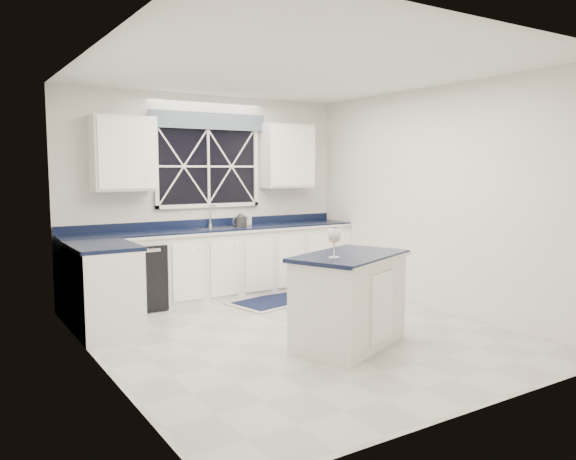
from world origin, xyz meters
TOP-DOWN VIEW (x-y plane):
  - ground at (0.00, 0.00)m, footprint 4.50×4.50m
  - back_wall at (0.00, 2.25)m, footprint 4.00×0.10m
  - base_cabinets at (-0.33, 1.78)m, footprint 3.99×1.60m
  - countertop at (0.00, 1.95)m, footprint 3.98×0.64m
  - dishwasher at (-1.10, 1.95)m, footprint 0.60×0.58m
  - window at (0.00, 2.20)m, footprint 1.65×0.09m
  - upper_cabinets at (0.00, 2.08)m, footprint 3.10×0.34m
  - faucet at (0.00, 2.14)m, footprint 0.05×0.20m
  - island at (0.20, -0.59)m, footprint 1.40×1.14m
  - rug at (0.54, 1.35)m, footprint 1.30×0.95m
  - kettle at (0.36, 1.97)m, footprint 0.26×0.18m
  - wine_glass at (-0.07, -0.70)m, footprint 0.12×0.12m
  - soap_bottle at (0.55, 2.15)m, footprint 0.11×0.11m

SIDE VIEW (x-z plane):
  - ground at x=0.00m, z-range 0.00..0.00m
  - rug at x=0.54m, z-range 0.00..0.02m
  - dishwasher at x=-1.10m, z-range 0.00..0.82m
  - base_cabinets at x=-0.33m, z-range 0.00..0.90m
  - island at x=0.20m, z-range 0.00..0.90m
  - countertop at x=0.00m, z-range 0.90..0.94m
  - kettle at x=0.36m, z-range 0.93..1.12m
  - soap_bottle at x=0.55m, z-range 0.94..1.15m
  - faucet at x=0.00m, z-range 0.95..1.25m
  - wine_glass at x=-0.07m, z-range 0.96..1.25m
  - back_wall at x=0.00m, z-range 0.00..2.70m
  - window at x=0.00m, z-range 1.20..2.46m
  - upper_cabinets at x=0.00m, z-range 1.45..2.35m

